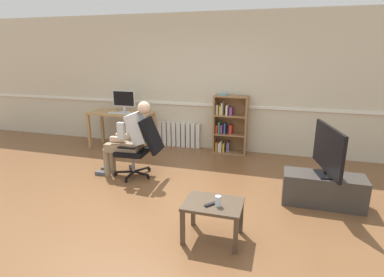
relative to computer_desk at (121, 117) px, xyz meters
name	(u,v)px	position (x,y,z in m)	size (l,w,h in m)	color
ground_plane	(163,205)	(1.78, -2.15, -0.64)	(18.00, 18.00, 0.00)	brown
back_wall	(210,83)	(1.78, 0.50, 0.70)	(12.00, 0.13, 2.70)	beige
computer_desk	(121,117)	(0.00, 0.00, 0.00)	(1.33, 0.58, 0.76)	tan
imac_monitor	(124,100)	(0.05, 0.08, 0.37)	(0.50, 0.14, 0.44)	silver
keyboard	(119,113)	(0.03, -0.14, 0.12)	(0.42, 0.12, 0.02)	silver
computer_mouse	(129,113)	(0.25, -0.12, 0.13)	(0.06, 0.10, 0.03)	white
bookshelf	(228,126)	(2.21, 0.29, -0.09)	(0.65, 0.29, 1.18)	olive
radiator	(179,135)	(1.13, 0.39, -0.38)	(0.93, 0.08, 0.53)	white
office_chair	(141,145)	(1.09, -1.33, -0.12)	(0.80, 0.62, 0.97)	black
person_seated	(130,137)	(0.90, -1.34, 0.01)	(0.97, 0.41, 1.23)	#937F60
tv_stand	(323,190)	(3.80, -1.51, -0.44)	(1.02, 0.41, 0.41)	#3D3833
tv_screen	(328,150)	(3.80, -1.51, 0.11)	(0.27, 0.94, 0.65)	black
coffee_table	(213,209)	(2.58, -2.69, -0.29)	(0.62, 0.46, 0.42)	#4C3D2D
drinking_glass	(218,201)	(2.64, -2.74, -0.17)	(0.06, 0.06, 0.11)	silver
spare_remote	(211,204)	(2.56, -2.75, -0.21)	(0.04, 0.15, 0.02)	black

